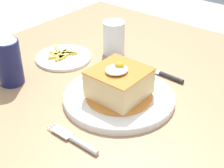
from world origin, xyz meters
TOP-DOWN VIEW (x-y plane):
  - dining_table at (0.00, 0.00)m, footprint 1.11×0.99m
  - main_plate at (-0.00, -0.05)m, footprint 0.28×0.28m
  - sandwich_meal at (-0.00, -0.05)m, footprint 0.17×0.17m
  - fork at (-0.18, -0.08)m, footprint 0.02×0.14m
  - knife at (0.17, -0.08)m, footprint 0.02×0.17m
  - soda_can at (-0.12, 0.23)m, footprint 0.07×0.07m
  - drinking_glass at (0.19, 0.12)m, footprint 0.07×0.07m
  - side_plate_fries at (0.07, 0.22)m, footprint 0.17×0.17m

SIDE VIEW (x-z plane):
  - dining_table at x=0.00m, z-range 0.26..0.98m
  - side_plate_fries at x=0.07m, z-range 0.72..0.73m
  - knife at x=0.17m, z-range 0.72..0.73m
  - fork at x=-0.18m, z-range 0.72..0.73m
  - main_plate at x=0.00m, z-range 0.72..0.74m
  - drinking_glass at x=0.19m, z-range 0.71..0.82m
  - sandwich_meal at x=0.00m, z-range 0.72..0.82m
  - soda_can at x=-0.12m, z-range 0.72..0.84m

